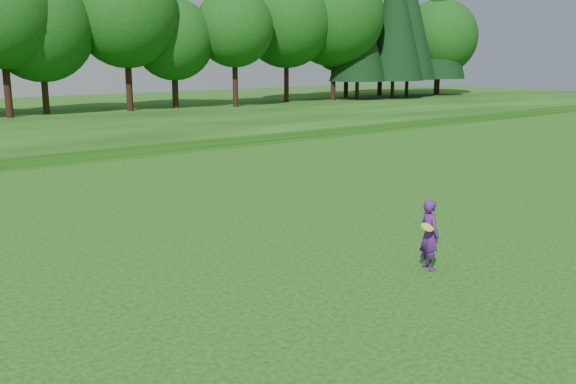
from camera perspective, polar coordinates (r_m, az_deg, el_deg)
ground at (r=15.81m, az=11.57°, el=-6.18°), size 140.00×140.00×0.00m
berm at (r=45.31m, az=-23.47°, el=5.28°), size 130.00×30.00×0.60m
walking_path at (r=32.13m, az=-16.79°, el=2.85°), size 130.00×1.60×0.04m
woman at (r=15.17m, az=12.47°, el=-3.71°), size 0.70×0.70×1.67m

